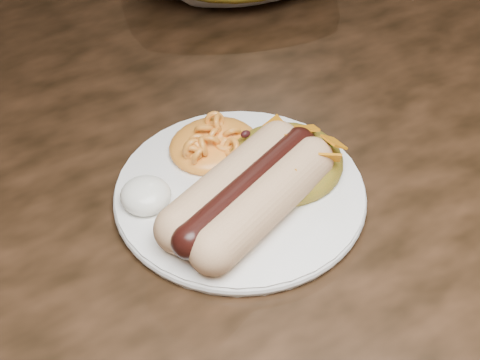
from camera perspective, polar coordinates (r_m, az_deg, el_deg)
table at (r=0.72m, az=-10.57°, el=-4.42°), size 1.60×0.90×0.75m
plate at (r=0.61m, az=0.00°, el=-1.05°), size 0.25×0.25×0.01m
hotdog at (r=0.57m, az=0.62°, el=-0.92°), size 0.14×0.11×0.04m
mac_and_cheese at (r=0.63m, az=-2.06°, el=3.48°), size 0.10×0.09×0.03m
sour_cream at (r=0.59m, az=-7.37°, el=-0.89°), size 0.05×0.05×0.03m
taco_salad at (r=0.61m, az=3.50°, el=2.07°), size 0.10×0.10×0.04m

